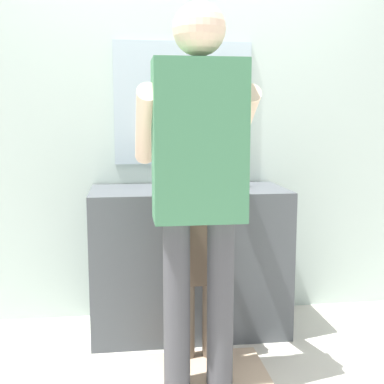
# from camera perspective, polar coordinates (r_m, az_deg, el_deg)

# --- Properties ---
(ground_plane) EXTENTS (14.00, 14.00, 0.00)m
(ground_plane) POSITION_cam_1_polar(r_m,az_deg,el_deg) (2.96, 0.41, -17.41)
(ground_plane) COLOR silver
(back_wall) EXTENTS (4.40, 0.10, 2.70)m
(back_wall) POSITION_cam_1_polar(r_m,az_deg,el_deg) (3.28, -1.11, 9.45)
(back_wall) COLOR silver
(back_wall) RESTS_ON ground
(vanity_cabinet) EXTENTS (1.16, 0.54, 0.87)m
(vanity_cabinet) POSITION_cam_1_polar(r_m,az_deg,el_deg) (3.08, -0.37, -7.67)
(vanity_cabinet) COLOR #4C5156
(vanity_cabinet) RESTS_ON ground
(sink_basin) EXTENTS (0.35, 0.35, 0.11)m
(sink_basin) POSITION_cam_1_polar(r_m,az_deg,el_deg) (2.97, -0.33, 1.42)
(sink_basin) COLOR silver
(sink_basin) RESTS_ON vanity_cabinet
(faucet) EXTENTS (0.18, 0.14, 0.18)m
(faucet) POSITION_cam_1_polar(r_m,az_deg,el_deg) (3.17, -0.83, 2.32)
(faucet) COLOR #B7BABF
(faucet) RESTS_ON vanity_cabinet
(toothbrush_cup) EXTENTS (0.07, 0.07, 0.21)m
(toothbrush_cup) POSITION_cam_1_polar(r_m,az_deg,el_deg) (3.07, 5.51, 1.49)
(toothbrush_cup) COLOR #D86666
(toothbrush_cup) RESTS_ON vanity_cabinet
(bath_mat) EXTENTS (0.64, 0.40, 0.02)m
(bath_mat) POSITION_cam_1_polar(r_m,az_deg,el_deg) (2.74, 1.18, -19.48)
(bath_mat) COLOR #CCAD8E
(bath_mat) RESTS_ON ground
(child_toddler) EXTENTS (0.29, 0.29, 0.93)m
(child_toddler) POSITION_cam_1_polar(r_m,az_deg,el_deg) (2.67, 0.72, -7.50)
(child_toddler) COLOR #6B5B4C
(child_toddler) RESTS_ON ground
(adult_parent) EXTENTS (0.55, 0.58, 1.79)m
(adult_parent) POSITION_cam_1_polar(r_m,az_deg,el_deg) (2.29, 0.72, 2.97)
(adult_parent) COLOR #47474C
(adult_parent) RESTS_ON ground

